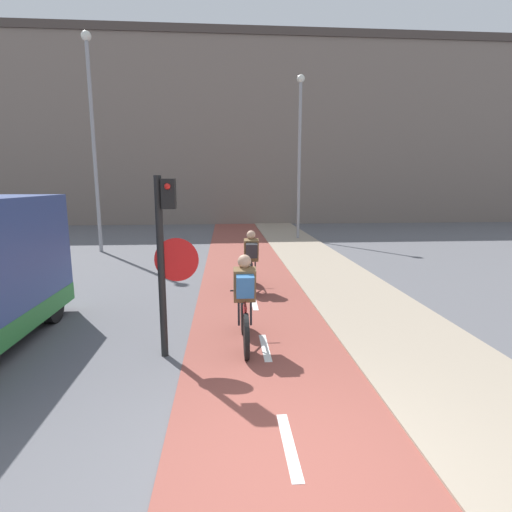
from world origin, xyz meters
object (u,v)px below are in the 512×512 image
at_px(traffic_light_pole, 166,246).
at_px(cyclist_far, 251,262).
at_px(street_lamp_far, 92,125).
at_px(street_lamp_sidewalk, 300,143).
at_px(cyclist_near, 245,304).

distance_m(traffic_light_pole, cyclist_far, 4.23).
xyz_separation_m(street_lamp_far, street_lamp_sidewalk, (8.48, 2.98, -0.31)).
bearing_deg(cyclist_near, traffic_light_pole, -166.65).
bearing_deg(street_lamp_sidewalk, street_lamp_far, -160.63).
distance_m(cyclist_near, cyclist_far, 3.54).
bearing_deg(cyclist_near, street_lamp_far, 118.18).
relative_size(street_lamp_sidewalk, cyclist_far, 4.38).
bearing_deg(cyclist_near, street_lamp_sidewalk, 75.85).
bearing_deg(street_lamp_far, cyclist_far, -48.36).
height_order(traffic_light_pole, street_lamp_far, street_lamp_far).
xyz_separation_m(traffic_light_pole, street_lamp_sidewalk, (4.42, 13.07, 2.80)).
relative_size(traffic_light_pole, street_lamp_sidewalk, 0.37).
relative_size(traffic_light_pole, cyclist_far, 1.63).
bearing_deg(traffic_light_pole, cyclist_near, 13.35).
height_order(traffic_light_pole, street_lamp_sidewalk, street_lamp_sidewalk).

